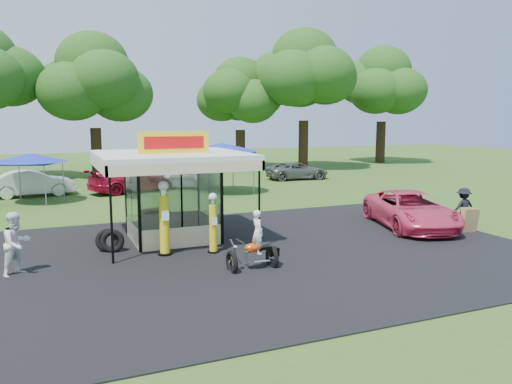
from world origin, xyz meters
TOP-DOWN VIEW (x-y plane):
  - ground at (0.00, 0.00)m, footprint 120.00×120.00m
  - asphalt_apron at (0.00, 2.00)m, footprint 20.00×14.00m
  - gas_station_kiosk at (-2.00, 4.99)m, footprint 5.40×5.40m
  - gas_pump_left at (-2.78, 2.85)m, footprint 0.48×0.48m
  - gas_pump_right at (-1.16, 2.50)m, footprint 0.40×0.40m
  - motorcycle at (-0.52, 0.22)m, footprint 1.64×0.82m
  - spare_tires at (-4.46, 4.03)m, footprint 1.03×0.71m
  - a_frame_sign at (9.48, 1.44)m, footprint 0.63×0.68m
  - kiosk_car at (-2.00, 7.20)m, footprint 2.82×1.13m
  - pink_sedan at (7.91, 3.18)m, footprint 4.10×6.15m
  - spectator_west at (-7.30, 2.44)m, footprint 1.18×1.17m
  - spectator_east_a at (10.16, 2.48)m, footprint 1.14×0.70m
  - bg_car_a at (-7.25, 19.12)m, footprint 4.98×2.27m
  - bg_car_b at (-1.45, 18.58)m, footprint 5.87×3.82m
  - bg_car_c at (1.85, 19.18)m, footprint 5.34×3.68m
  - bg_car_d at (11.48, 20.58)m, footprint 4.93×2.52m
  - tent_west at (-7.19, 16.55)m, footprint 3.94×3.94m
  - tent_east at (3.77, 15.95)m, footprint 4.53×4.53m
  - oak_far_c at (-2.67, 28.04)m, footprint 9.43×9.43m
  - oak_far_d at (10.47, 30.25)m, footprint 8.45×8.45m
  - oak_far_e at (15.74, 27.61)m, footprint 10.50×10.50m
  - oak_far_f at (26.50, 30.38)m, footprint 9.87×9.87m

SIDE VIEW (x-z plane):
  - ground at x=0.00m, z-range 0.00..0.00m
  - asphalt_apron at x=0.00m, z-range 0.00..0.04m
  - spare_tires at x=-4.46m, z-range -0.01..0.84m
  - kiosk_car at x=-2.00m, z-range 0.00..0.96m
  - a_frame_sign at x=9.48m, z-range 0.01..1.04m
  - bg_car_d at x=11.48m, z-range 0.00..1.33m
  - motorcycle at x=-0.52m, z-range -0.22..1.72m
  - pink_sedan at x=7.91m, z-range 0.00..1.57m
  - bg_car_b at x=-1.45m, z-range 0.00..1.58m
  - bg_car_a at x=-7.25m, z-range 0.00..1.58m
  - bg_car_c at x=1.85m, z-range 0.00..1.69m
  - spectator_east_a at x=10.16m, z-range 0.00..1.70m
  - spectator_west at x=-7.30m, z-range 0.00..1.93m
  - gas_pump_right at x=-1.16m, z-range -0.04..2.08m
  - gas_pump_left at x=-2.78m, z-range -0.05..2.54m
  - gas_station_kiosk at x=-2.00m, z-range -0.31..3.87m
  - tent_west at x=-7.19m, z-range 1.11..3.87m
  - tent_east at x=3.77m, z-range 1.28..4.44m
  - oak_far_d at x=10.47m, z-range 1.38..11.44m
  - oak_far_c at x=-2.67m, z-range 1.50..12.61m
  - oak_far_f at x=26.50m, z-range 1.69..13.58m
  - oak_far_e at x=15.74m, z-range 1.73..14.23m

